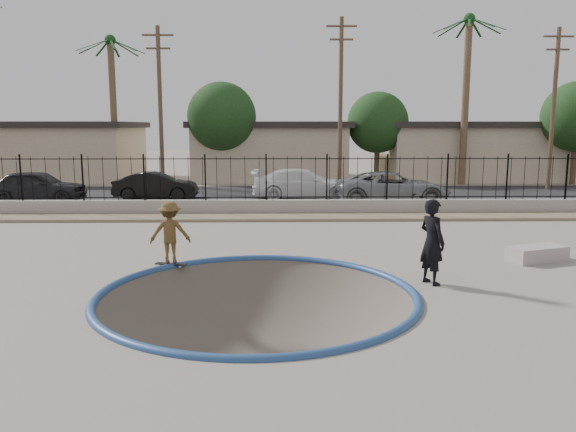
% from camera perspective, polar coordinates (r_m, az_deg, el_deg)
% --- Properties ---
extents(ground, '(120.00, 120.00, 2.20)m').
position_cam_1_polar(ground, '(25.18, -2.12, -1.69)').
color(ground, gray).
rests_on(ground, ground).
extents(bowl_pit, '(6.84, 6.84, 1.80)m').
position_cam_1_polar(bowl_pit, '(12.28, -3.14, -8.05)').
color(bowl_pit, '#4D433B').
rests_on(bowl_pit, ground).
extents(coping_ring, '(7.04, 7.04, 0.20)m').
position_cam_1_polar(coping_ring, '(12.28, -3.14, -8.05)').
color(coping_ring, navy).
rests_on(coping_ring, ground).
extents(rock_strip, '(42.00, 1.60, 0.11)m').
position_cam_1_polar(rock_strip, '(22.22, -2.26, -0.12)').
color(rock_strip, '#968362').
rests_on(rock_strip, ground).
extents(retaining_wall, '(42.00, 0.45, 0.60)m').
position_cam_1_polar(retaining_wall, '(23.27, -2.21, 0.91)').
color(retaining_wall, gray).
rests_on(retaining_wall, ground).
extents(fence, '(40.00, 0.04, 1.80)m').
position_cam_1_polar(fence, '(23.13, -2.23, 3.85)').
color(fence, black).
rests_on(fence, retaining_wall).
extents(street, '(90.00, 8.00, 0.04)m').
position_cam_1_polar(street, '(29.95, -1.98, 2.21)').
color(street, black).
rests_on(street, ground).
extents(house_west, '(11.60, 8.60, 3.90)m').
position_cam_1_polar(house_west, '(42.18, -22.76, 6.19)').
color(house_west, tan).
rests_on(house_west, ground).
extents(house_center, '(10.60, 8.60, 3.90)m').
position_cam_1_polar(house_center, '(39.27, -1.81, 6.72)').
color(house_center, tan).
rests_on(house_center, ground).
extents(house_east, '(12.60, 8.60, 3.90)m').
position_cam_1_polar(house_east, '(41.54, 18.01, 6.41)').
color(house_east, tan).
rests_on(house_east, ground).
extents(palm_mid, '(2.30, 2.30, 9.30)m').
position_cam_1_polar(palm_mid, '(38.30, -17.45, 13.31)').
color(palm_mid, brown).
rests_on(palm_mid, ground).
extents(palm_right, '(2.30, 2.30, 10.30)m').
position_cam_1_polar(palm_right, '(36.79, 17.75, 14.49)').
color(palm_right, brown).
rests_on(palm_right, ground).
extents(utility_pole_left, '(1.70, 0.24, 9.00)m').
position_cam_1_polar(utility_pole_left, '(32.39, -12.85, 10.82)').
color(utility_pole_left, '#473323').
rests_on(utility_pole_left, ground).
extents(utility_pole_mid, '(1.70, 0.24, 9.50)m').
position_cam_1_polar(utility_pole_mid, '(31.96, 5.35, 11.48)').
color(utility_pole_mid, '#473323').
rests_on(utility_pole_mid, ground).
extents(utility_pole_right, '(1.70, 0.24, 9.00)m').
position_cam_1_polar(utility_pole_right, '(35.36, 25.37, 10.02)').
color(utility_pole_right, '#473323').
rests_on(utility_pole_right, ground).
extents(street_tree_left, '(4.32, 4.32, 6.36)m').
position_cam_1_polar(street_tree_left, '(35.90, -6.75, 9.97)').
color(street_tree_left, '#473323').
rests_on(street_tree_left, ground).
extents(street_tree_mid, '(3.96, 3.96, 5.83)m').
position_cam_1_polar(street_tree_mid, '(37.31, 9.09, 9.35)').
color(street_tree_mid, '#473323').
rests_on(street_tree_mid, ground).
extents(skater, '(1.10, 0.71, 1.62)m').
position_cam_1_polar(skater, '(14.86, -11.89, -2.00)').
color(skater, brown).
rests_on(skater, ground).
extents(skateboard, '(0.87, 0.39, 0.07)m').
position_cam_1_polar(skateboard, '(15.02, -11.79, -4.80)').
color(skateboard, black).
rests_on(skateboard, ground).
extents(videographer, '(0.75, 0.86, 1.99)m').
position_cam_1_polar(videographer, '(13.33, 14.42, -2.55)').
color(videographer, black).
rests_on(videographer, ground).
extents(concrete_ledge, '(1.74, 1.19, 0.40)m').
position_cam_1_polar(concrete_ledge, '(16.70, 23.97, -3.51)').
color(concrete_ledge, '#A39791').
rests_on(concrete_ledge, ground).
extents(car_a, '(4.51, 1.87, 1.53)m').
position_cam_1_polar(car_a, '(29.24, -24.14, 2.79)').
color(car_a, black).
rests_on(car_a, street).
extents(car_b, '(4.08, 1.47, 1.34)m').
position_cam_1_polar(car_b, '(28.51, -13.28, 3.01)').
color(car_b, black).
rests_on(car_b, street).
extents(car_c, '(5.17, 2.25, 1.48)m').
position_cam_1_polar(car_c, '(27.91, 1.59, 3.27)').
color(car_c, white).
rests_on(car_c, street).
extents(car_d, '(5.37, 2.53, 1.48)m').
position_cam_1_polar(car_d, '(26.84, 10.57, 2.89)').
color(car_d, gray).
rests_on(car_d, street).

